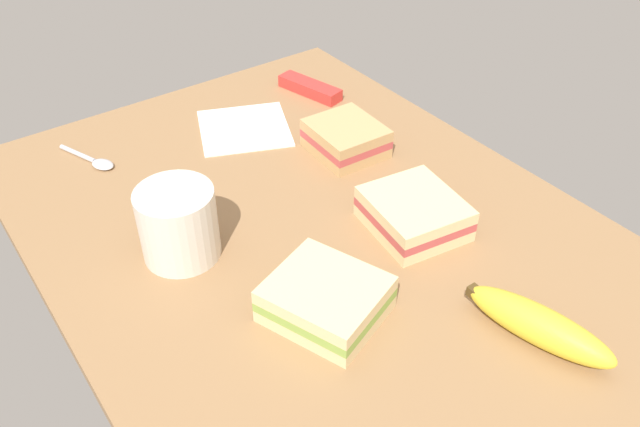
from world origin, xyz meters
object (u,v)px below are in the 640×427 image
coffee_mug_black (178,223)px  spoon (94,161)px  banana (539,325)px  sandwich_main (326,299)px  snack_bar (310,88)px  sandwich_extra (414,213)px  sandwich_side (346,138)px  paper_napkin (244,128)px

coffee_mug_black → spoon: size_ratio=1.13×
coffee_mug_black → banana: size_ratio=0.71×
sandwich_main → snack_bar: sandwich_main is taller
sandwich_extra → sandwich_side: bearing=-11.6°
sandwich_side → sandwich_extra: 19.45cm
spoon → coffee_mug_black: bearing=-176.5°
sandwich_side → paper_napkin: sandwich_side is taller
coffee_mug_black → sandwich_extra: (-12.76, -25.92, -2.49)cm
sandwich_main → spoon: bearing=12.6°
sandwich_main → sandwich_extra: (5.48, -17.77, 0.00)cm
banana → sandwich_main: bearing=44.8°
coffee_mug_black → paper_napkin: coffee_mug_black is taller
sandwich_side → banana: bearing=171.7°
snack_bar → paper_napkin: bearing=88.7°
sandwich_extra → coffee_mug_black: bearing=63.8°
spoon → snack_bar: size_ratio=0.90×
coffee_mug_black → banana: bearing=-145.0°
spoon → paper_napkin: (-4.57, -22.43, -0.23)cm
paper_napkin → spoon: bearing=78.5°
spoon → banana: bearing=-156.7°
sandwich_main → sandwich_extra: 18.60cm
sandwich_main → spoon: sandwich_main is taller
sandwich_main → sandwich_side: same height
coffee_mug_black → spoon: 25.55cm
banana → paper_napkin: bearing=3.2°
banana → snack_bar: (58.23, -12.01, -1.08)cm
coffee_mug_black → snack_bar: (24.10, -35.94, -3.69)cm
sandwich_extra → snack_bar: bearing=-15.2°
sandwich_extra → snack_bar: (36.86, -10.02, -1.20)cm
spoon → paper_napkin: size_ratio=0.77×
coffee_mug_black → banana: coffee_mug_black is taller
sandwich_main → snack_bar: size_ratio=1.26×
coffee_mug_black → banana: 41.76cm
paper_napkin → sandwich_extra: bearing=-171.4°
spoon → snack_bar: snack_bar is taller
sandwich_main → paper_napkin: (38.80, -12.73, -2.05)cm
sandwich_extra → paper_napkin: sandwich_extra is taller
banana → paper_napkin: size_ratio=1.23×
paper_napkin → sandwich_main: bearing=161.8°
banana → paper_napkin: (54.69, 3.05, -1.93)cm
coffee_mug_black → snack_bar: 43.43cm
snack_bar → paper_napkin: (-3.54, 15.07, -0.85)cm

